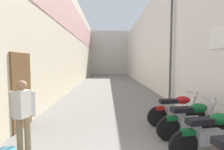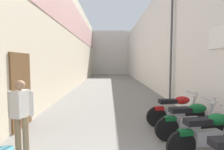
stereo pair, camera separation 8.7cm
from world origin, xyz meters
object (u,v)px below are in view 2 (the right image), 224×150
motorcycle_second (210,133)px  pedestrian_by_doorway (21,112)px  street_lamp (169,40)px  motorcycle_fourth (176,110)px  motorcycle_third (191,120)px

motorcycle_second → pedestrian_by_doorway: 3.86m
street_lamp → motorcycle_fourth: bearing=-104.0°
motorcycle_third → motorcycle_second: bearing=-90.0°
pedestrian_by_doorway → motorcycle_third: bearing=10.4°
motorcycle_third → pedestrian_by_doorway: (-3.84, -0.70, 0.42)m
motorcycle_third → street_lamp: street_lamp is taller
motorcycle_second → motorcycle_fourth: bearing=90.0°
motorcycle_third → street_lamp: size_ratio=0.37×
motorcycle_second → motorcycle_fourth: size_ratio=1.00×
motorcycle_fourth → street_lamp: bearing=76.0°
motorcycle_second → motorcycle_fourth: same height
pedestrian_by_doorway → street_lamp: bearing=44.5°
motorcycle_fourth → motorcycle_third: bearing=-90.0°
motorcycle_third → motorcycle_fourth: size_ratio=1.00×
pedestrian_by_doorway → motorcycle_second: bearing=-2.1°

